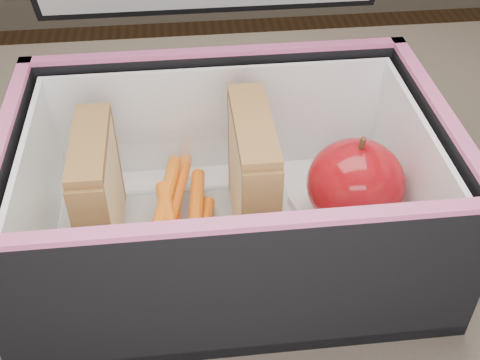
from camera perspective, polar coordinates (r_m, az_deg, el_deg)
The scene contains 8 objects.
kitchen_table at distance 0.59m, azimuth -0.57°, elevation -12.67°, with size 1.20×0.80×0.75m.
lunch_bag at distance 0.48m, azimuth -1.13°, elevation 0.28°, with size 0.33×0.31×0.32m.
plastic_tub at distance 0.49m, azimuth -5.88°, elevation -2.56°, with size 0.17×0.12×0.07m, color white, non-canonical shape.
sandwich_left at distance 0.48m, azimuth -13.25°, elevation -1.22°, with size 0.03×0.09×0.10m.
sandwich_right at distance 0.48m, azimuth 1.19°, elevation 0.15°, with size 0.03×0.10×0.11m.
carrot_sticks at distance 0.50m, azimuth -5.88°, elevation -4.16°, with size 0.06×0.16×0.03m.
paper_napkin at distance 0.53m, azimuth 10.19°, elevation -3.54°, with size 0.08×0.08×0.01m, color white.
red_apple at distance 0.50m, azimuth 10.89°, elevation -0.37°, with size 0.09×0.09×0.08m.
Camera 1 is at (-0.03, -0.35, 1.13)m, focal length 45.00 mm.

